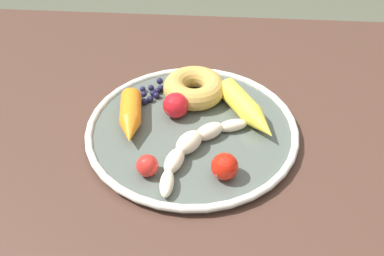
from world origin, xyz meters
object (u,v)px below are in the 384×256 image
object	(u,v)px
donut	(194,88)
tomato_far	(176,105)
carrot_yellow	(248,110)
tomato_near	(147,166)
carrot_orange	(130,117)
dining_table	(202,164)
plate	(192,129)
banana	(194,146)
tomato_mid	(225,166)
blueberry_pile	(150,93)

from	to	relation	value
donut	tomato_far	bearing A→B (deg)	63.88
carrot_yellow	donut	bearing A→B (deg)	-30.69
tomato_near	donut	bearing A→B (deg)	-105.83
tomato_far	carrot_orange	bearing A→B (deg)	24.21
dining_table	plate	distance (m)	0.09
donut	plate	bearing A→B (deg)	91.63
banana	dining_table	bearing A→B (deg)	-97.70
carrot_yellow	tomato_near	size ratio (longest dim) A/B	4.32
carrot_yellow	tomato_near	bearing A→B (deg)	42.88
carrot_yellow	tomato_near	xyz separation A→B (m)	(0.14, 0.13, -0.00)
tomato_mid	tomato_near	bearing A→B (deg)	1.68
carrot_yellow	blueberry_pile	world-z (taller)	carrot_yellow
carrot_yellow	tomato_near	distance (m)	0.20
tomato_far	tomato_near	bearing A→B (deg)	78.66
donut	tomato_mid	bearing A→B (deg)	106.78
tomato_near	tomato_mid	bearing A→B (deg)	-178.32
carrot_yellow	tomato_far	world-z (taller)	tomato_far
tomato_near	blueberry_pile	bearing A→B (deg)	-82.60
banana	tomato_far	size ratio (longest dim) A/B	4.04
tomato_mid	dining_table	bearing A→B (deg)	-72.05
tomato_mid	banana	bearing A→B (deg)	-44.20
banana	donut	size ratio (longest dim) A/B	1.60
plate	banana	xyz separation A→B (m)	(-0.01, 0.06, 0.02)
plate	banana	world-z (taller)	banana
banana	tomato_near	xyz separation A→B (m)	(0.06, 0.05, 0.00)
dining_table	carrot_orange	distance (m)	0.16
tomato_near	tomato_mid	xyz separation A→B (m)	(-0.11, -0.00, 0.00)
tomato_near	tomato_mid	world-z (taller)	tomato_mid
dining_table	tomato_far	distance (m)	0.12
blueberry_pile	dining_table	bearing A→B (deg)	145.31
plate	carrot_orange	size ratio (longest dim) A/B	2.88
carrot_orange	donut	size ratio (longest dim) A/B	1.11
carrot_yellow	blueberry_pile	size ratio (longest dim) A/B	2.29
carrot_yellow	tomato_mid	world-z (taller)	tomato_mid
carrot_orange	banana	bearing A→B (deg)	152.65
tomato_far	carrot_yellow	bearing A→B (deg)	179.94
tomato_near	tomato_mid	size ratio (longest dim) A/B	0.83
carrot_yellow	donut	size ratio (longest dim) A/B	1.31
plate	tomato_mid	world-z (taller)	tomato_mid
banana	tomato_mid	size ratio (longest dim) A/B	4.39
carrot_yellow	tomato_far	xyz separation A→B (m)	(0.12, -0.00, 0.00)
dining_table	tomato_near	world-z (taller)	tomato_near
tomato_near	tomato_mid	distance (m)	0.11
dining_table	carrot_orange	size ratio (longest dim) A/B	10.87
plate	blueberry_pile	world-z (taller)	blueberry_pile
plate	tomato_far	xyz separation A→B (m)	(0.03, -0.03, 0.02)
carrot_yellow	tomato_mid	distance (m)	0.13
blueberry_pile	tomato_near	distance (m)	0.18
tomato_near	tomato_far	world-z (taller)	tomato_far
banana	carrot_yellow	distance (m)	0.12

